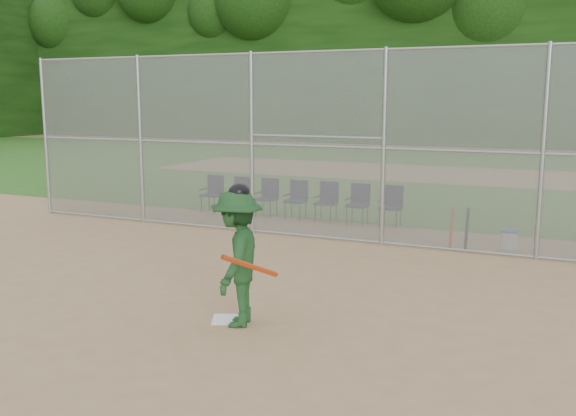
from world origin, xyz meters
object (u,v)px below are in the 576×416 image
at_px(home_plate, 227,319).
at_px(batter_at_plate, 237,257).
at_px(chair_0, 212,194).
at_px(water_cooler, 509,239).

height_order(home_plate, batter_at_plate, batter_at_plate).
relative_size(home_plate, chair_0, 0.42).
relative_size(batter_at_plate, chair_0, 2.00).
relative_size(water_cooler, chair_0, 0.41).
relative_size(home_plate, batter_at_plate, 0.21).
height_order(batter_at_plate, water_cooler, batter_at_plate).
bearing_deg(home_plate, chair_0, 122.24).
distance_m(batter_at_plate, chair_0, 8.74).
xyz_separation_m(home_plate, chair_0, (-4.55, 7.22, 0.47)).
distance_m(batter_at_plate, water_cooler, 6.77).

